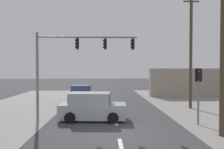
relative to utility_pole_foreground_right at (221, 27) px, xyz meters
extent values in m
plane|color=#3A3A3D|center=(-5.23, 0.57, -5.66)|extent=(140.00, 140.00, 0.00)
cube|color=silver|center=(-5.23, -1.43, -5.66)|extent=(0.20, 2.40, 0.01)
cube|color=silver|center=(-5.23, 3.57, -5.66)|extent=(0.20, 2.40, 0.01)
cube|color=silver|center=(-5.23, 8.57, -5.66)|extent=(0.20, 2.40, 0.01)
cylinder|color=#4C3D2B|center=(0.12, 0.01, -0.37)|extent=(0.26, 0.26, 10.59)
cylinder|color=#4C3D2B|center=(1.68, 8.08, -0.36)|extent=(0.26, 0.26, 10.61)
cube|color=#4C3D2B|center=(1.68, 8.08, 3.84)|extent=(1.40, 0.12, 0.10)
cylinder|color=slate|center=(-10.56, 3.88, -2.66)|extent=(0.18, 0.18, 6.00)
cylinder|color=slate|center=(-7.16, 3.92, 0.04)|extent=(6.80, 0.19, 0.11)
cube|color=black|center=(-7.84, 3.91, -0.41)|extent=(0.20, 0.26, 0.68)
cube|color=black|center=(-7.84, 3.91, -0.41)|extent=(0.05, 0.44, 0.84)
sphere|color=red|center=(-7.96, 3.91, -0.19)|extent=(0.13, 0.13, 0.13)
sphere|color=black|center=(-7.96, 3.91, -0.41)|extent=(0.13, 0.13, 0.13)
sphere|color=black|center=(-7.96, 3.91, -0.63)|extent=(0.13, 0.13, 0.13)
cube|color=black|center=(-5.93, 3.93, -0.41)|extent=(0.20, 0.26, 0.68)
cube|color=black|center=(-5.93, 3.93, -0.41)|extent=(0.05, 0.44, 0.84)
sphere|color=red|center=(-6.05, 3.93, -0.19)|extent=(0.13, 0.13, 0.13)
sphere|color=black|center=(-6.05, 3.93, -0.41)|extent=(0.13, 0.13, 0.13)
sphere|color=black|center=(-6.05, 3.93, -0.63)|extent=(0.13, 0.13, 0.13)
cube|color=black|center=(-4.03, 3.95, -0.41)|extent=(0.20, 0.26, 0.68)
cube|color=black|center=(-4.03, 3.95, -0.41)|extent=(0.05, 0.44, 0.84)
sphere|color=red|center=(-4.15, 3.95, -0.19)|extent=(0.13, 0.13, 0.13)
sphere|color=black|center=(-4.15, 3.95, -0.41)|extent=(0.13, 0.13, 0.13)
sphere|color=black|center=(-4.15, 3.95, -0.63)|extent=(0.13, 0.13, 0.13)
cylinder|color=slate|center=(-0.09, 2.39, -4.26)|extent=(0.12, 0.12, 2.80)
cube|color=black|center=(-0.09, 2.39, -2.52)|extent=(0.26, 0.20, 0.68)
cube|color=black|center=(-0.09, 2.39, -2.52)|extent=(0.44, 0.05, 0.84)
sphere|color=red|center=(-0.09, 2.27, -2.30)|extent=(0.13, 0.13, 0.13)
sphere|color=black|center=(-0.09, 2.27, -2.52)|extent=(0.13, 0.13, 0.13)
sphere|color=black|center=(-0.09, 2.27, -2.74)|extent=(0.13, 0.13, 0.13)
cube|color=#A39384|center=(5.77, 16.57, -3.86)|extent=(12.00, 1.00, 3.60)
cube|color=#A3A8AD|center=(-6.79, 3.89, -5.03)|extent=(4.59, 2.07, 1.00)
cube|color=#A3A8AD|center=(-6.99, 3.90, -4.15)|extent=(2.79, 1.86, 0.76)
cube|color=#384756|center=(-5.62, 3.82, -4.15)|extent=(0.14, 1.58, 0.65)
cube|color=#384756|center=(-8.36, 3.97, -4.15)|extent=(0.14, 1.55, 0.61)
cube|color=white|center=(-4.52, 3.77, -4.80)|extent=(0.12, 1.56, 0.14)
cylinder|color=black|center=(-5.35, 4.73, -5.30)|extent=(0.73, 0.26, 0.72)
cylinder|color=black|center=(-5.44, 2.89, -5.30)|extent=(0.73, 0.26, 0.72)
cylinder|color=black|center=(-8.14, 4.88, -5.30)|extent=(0.73, 0.26, 0.72)
cylinder|color=black|center=(-8.23, 3.04, -5.30)|extent=(0.73, 0.26, 0.72)
cube|color=navy|center=(-8.32, 11.18, -5.03)|extent=(1.85, 4.50, 1.00)
cube|color=navy|center=(-8.32, 10.98, -4.15)|extent=(1.72, 2.70, 0.76)
cube|color=#384756|center=(-8.32, 12.35, -4.15)|extent=(1.58, 0.06, 0.65)
cube|color=#384756|center=(-8.32, 9.61, -4.15)|extent=(1.55, 0.06, 0.61)
cube|color=white|center=(-8.32, 13.45, -4.80)|extent=(1.56, 0.04, 0.14)
cylinder|color=black|center=(-9.24, 12.57, -5.30)|extent=(0.22, 0.72, 0.72)
cylinder|color=black|center=(-7.40, 12.58, -5.30)|extent=(0.22, 0.72, 0.72)
cylinder|color=black|center=(-9.24, 9.78, -5.30)|extent=(0.22, 0.72, 0.72)
cylinder|color=black|center=(-7.40, 9.79, -5.30)|extent=(0.22, 0.72, 0.72)
camera|label=1|loc=(-5.97, -11.10, -2.15)|focal=35.00mm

